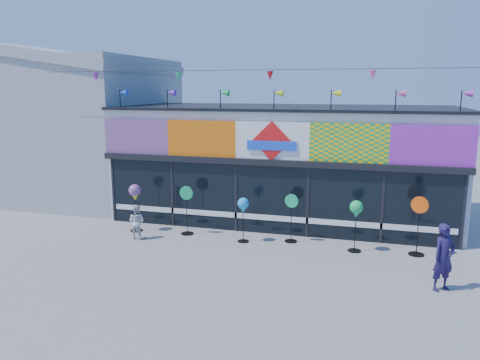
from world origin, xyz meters
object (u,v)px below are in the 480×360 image
at_px(spinner_3, 291,217).
at_px(spinner_4, 356,211).
at_px(spinner_0, 135,194).
at_px(spinner_2, 243,207).
at_px(adult_man, 444,257).
at_px(spinner_1, 187,209).
at_px(child, 137,222).
at_px(spinner_5, 418,224).

height_order(spinner_3, spinner_4, spinner_4).
distance_m(spinner_0, spinner_2, 3.78).
bearing_deg(spinner_3, spinner_0, -176.83).
bearing_deg(spinner_2, spinner_3, 15.63).
bearing_deg(adult_man, spinner_4, 97.40).
distance_m(spinner_4, adult_man, 3.09).
height_order(spinner_0, spinner_4, spinner_0).
distance_m(spinner_1, spinner_4, 5.42).
distance_m(spinner_0, spinner_1, 1.84).
xyz_separation_m(spinner_1, spinner_3, (3.44, 0.15, -0.05)).
bearing_deg(child, spinner_3, -162.04).
height_order(spinner_1, spinner_4, spinner_1).
bearing_deg(adult_man, spinner_5, 62.66).
height_order(spinner_0, spinner_5, spinner_5).
bearing_deg(spinner_1, adult_man, -17.96).
bearing_deg(adult_man, spinner_1, 125.88).
bearing_deg(spinner_2, spinner_4, 0.65).
relative_size(spinner_2, child, 1.27).
xyz_separation_m(spinner_2, spinner_4, (3.41, 0.04, 0.10)).
distance_m(spinner_0, spinner_5, 8.94).
height_order(spinner_3, spinner_5, spinner_5).
relative_size(adult_man, child, 1.46).
height_order(spinner_4, child, spinner_4).
relative_size(spinner_2, spinner_3, 0.93).
bearing_deg(spinner_3, child, -168.13).
bearing_deg(spinner_5, spinner_0, -179.46).
bearing_deg(spinner_0, child, -60.53).
bearing_deg(spinner_2, adult_man, -21.54).
bearing_deg(spinner_2, spinner_5, 2.22).
xyz_separation_m(spinner_0, child, (0.41, -0.72, -0.73)).
relative_size(spinner_0, spinner_3, 1.05).
relative_size(spinner_0, spinner_4, 1.04).
bearing_deg(child, adult_man, 176.07).
xyz_separation_m(spinner_0, spinner_3, (5.22, 0.29, -0.48)).
height_order(spinner_2, spinner_3, spinner_3).
bearing_deg(adult_man, spinner_3, 111.46).
bearing_deg(spinner_3, spinner_1, -177.54).
distance_m(spinner_0, child, 1.11).
relative_size(spinner_0, adult_man, 0.99).
distance_m(spinner_0, spinner_3, 5.25).
xyz_separation_m(spinner_2, spinner_5, (5.15, 0.20, -0.22)).
distance_m(spinner_1, spinner_2, 2.03).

